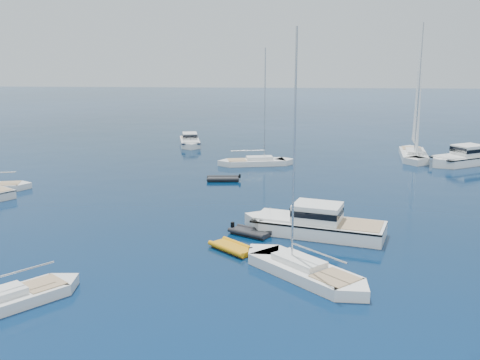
{
  "coord_description": "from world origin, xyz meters",
  "views": [
    {
      "loc": [
        0.45,
        -24.44,
        14.15
      ],
      "look_at": [
        -3.22,
        27.31,
        2.2
      ],
      "focal_mm": 42.0,
      "sensor_mm": 36.0,
      "label": 1
    }
  ],
  "objects": [
    {
      "name": "tender_yellow",
      "position": [
        -2.8,
        14.01,
        0.0
      ],
      "size": [
        4.2,
        4.16,
        0.95
      ],
      "primitive_type": null,
      "rotation": [
        0.0,
        0.0,
        0.8
      ],
      "color": "orange",
      "rests_on": "ground"
    },
    {
      "name": "sailboat_fore",
      "position": [
        -14.97,
        3.87,
        0.0
      ],
      "size": [
        8.38,
        9.23,
        14.58
      ],
      "primitive_type": null,
      "rotation": [
        0.0,
        0.0,
        2.44
      ],
      "color": "silver",
      "rests_on": "ground"
    },
    {
      "name": "tender_grey_far",
      "position": [
        -5.78,
        36.38,
        0.0
      ],
      "size": [
        3.95,
        2.41,
        0.95
      ],
      "primitive_type": null,
      "rotation": [
        0.0,
        0.0,
        1.67
      ],
      "color": "black",
      "rests_on": "ground"
    },
    {
      "name": "motor_cruiser_centre",
      "position": [
        3.29,
        18.23,
        0.0
      ],
      "size": [
        12.72,
        7.04,
        3.19
      ],
      "primitive_type": null,
      "rotation": [
        0.0,
        0.0,
        1.28
      ],
      "color": "white",
      "rests_on": "ground"
    },
    {
      "name": "sailboat_centre",
      "position": [
        -2.43,
        45.58,
        0.0
      ],
      "size": [
        10.62,
        4.67,
        15.12
      ],
      "primitive_type": null,
      "rotation": [
        0.0,
        0.0,
        4.91
      ],
      "color": "white",
      "rests_on": "ground"
    },
    {
      "name": "sailboat_sails_r",
      "position": [
        18.6,
        51.76,
        0.0
      ],
      "size": [
        4.96,
        12.86,
        18.42
      ],
      "primitive_type": null,
      "rotation": [
        0.0,
        0.0,
        3.0
      ],
      "color": "white",
      "rests_on": "ground"
    },
    {
      "name": "motor_cruiser_horizon",
      "position": [
        -13.25,
        59.98,
        0.0
      ],
      "size": [
        4.77,
        9.79,
        2.47
      ],
      "primitive_type": null,
      "rotation": [
        0.0,
        0.0,
        3.35
      ],
      "color": "white",
      "rests_on": "ground"
    },
    {
      "name": "tender_grey_near",
      "position": [
        -1.72,
        17.65,
        0.0
      ],
      "size": [
        3.94,
        3.42,
        0.95
      ],
      "primitive_type": null,
      "rotation": [
        0.0,
        0.0,
        4.17
      ],
      "color": "black",
      "rests_on": "ground"
    },
    {
      "name": "motor_cruiser_distant",
      "position": [
        24.39,
        48.09,
        0.0
      ],
      "size": [
        12.14,
        9.24,
        3.13
      ],
      "primitive_type": null,
      "rotation": [
        0.0,
        0.0,
        2.11
      ],
      "color": "white",
      "rests_on": "ground"
    },
    {
      "name": "ground",
      "position": [
        0.0,
        0.0,
        0.0
      ],
      "size": [
        400.0,
        400.0,
        0.0
      ],
      "primitive_type": "plane",
      "color": "navy",
      "rests_on": "ground"
    },
    {
      "name": "sailboat_mid_r",
      "position": [
        2.15,
        9.63,
        0.0
      ],
      "size": [
        9.64,
        9.99,
        16.21
      ],
      "primitive_type": null,
      "rotation": [
        0.0,
        0.0,
        0.76
      ],
      "color": "white",
      "rests_on": "ground"
    }
  ]
}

